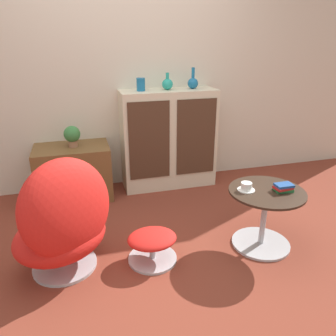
% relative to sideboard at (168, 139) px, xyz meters
% --- Properties ---
extents(ground_plane, '(12.00, 12.00, 0.00)m').
position_rel_sideboard_xyz_m(ground_plane, '(-0.44, -1.23, -0.54)').
color(ground_plane, brown).
extents(wall_back, '(6.40, 0.06, 2.60)m').
position_rel_sideboard_xyz_m(wall_back, '(-0.44, 0.21, 0.76)').
color(wall_back, beige).
rests_on(wall_back, ground_plane).
extents(sideboard, '(1.02, 0.37, 1.07)m').
position_rel_sideboard_xyz_m(sideboard, '(0.00, 0.00, 0.00)').
color(sideboard, beige).
rests_on(sideboard, ground_plane).
extents(tv_console, '(0.74, 0.48, 0.55)m').
position_rel_sideboard_xyz_m(tv_console, '(-1.03, -0.05, -0.26)').
color(tv_console, brown).
rests_on(tv_console, ground_plane).
extents(egg_chair, '(0.90, 0.88, 0.89)m').
position_rel_sideboard_xyz_m(egg_chair, '(-1.10, -1.26, -0.14)').
color(egg_chair, '#B7B7BC').
rests_on(egg_chair, ground_plane).
extents(ottoman, '(0.37, 0.37, 0.23)m').
position_rel_sideboard_xyz_m(ottoman, '(-0.49, -1.31, -0.39)').
color(ottoman, '#B7B7BC').
rests_on(ottoman, ground_plane).
extents(coffee_table, '(0.58, 0.58, 0.49)m').
position_rel_sideboard_xyz_m(coffee_table, '(0.40, -1.35, -0.25)').
color(coffee_table, '#B7B7BC').
rests_on(coffee_table, ground_plane).
extents(vase_leftmost, '(0.09, 0.09, 0.13)m').
position_rel_sideboard_xyz_m(vase_leftmost, '(-0.29, 0.00, 0.60)').
color(vase_leftmost, '#196699').
rests_on(vase_leftmost, sideboard).
extents(vase_inner_left, '(0.11, 0.11, 0.17)m').
position_rel_sideboard_xyz_m(vase_inner_left, '(-0.01, 0.00, 0.59)').
color(vase_inner_left, teal).
rests_on(vase_inner_left, sideboard).
extents(vase_inner_right, '(0.11, 0.11, 0.22)m').
position_rel_sideboard_xyz_m(vase_inner_right, '(0.27, 0.00, 0.60)').
color(vase_inner_right, '#196699').
rests_on(vase_inner_right, sideboard).
extents(potted_plant, '(0.16, 0.16, 0.21)m').
position_rel_sideboard_xyz_m(potted_plant, '(-1.01, -0.05, 0.14)').
color(potted_plant, '#996B4C').
rests_on(potted_plant, tv_console).
extents(teacup, '(0.13, 0.13, 0.06)m').
position_rel_sideboard_xyz_m(teacup, '(0.25, -1.31, -0.02)').
color(teacup, white).
rests_on(teacup, coffee_table).
extents(book_stack, '(0.15, 0.11, 0.06)m').
position_rel_sideboard_xyz_m(book_stack, '(0.51, -1.40, -0.02)').
color(book_stack, '#237038').
rests_on(book_stack, coffee_table).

